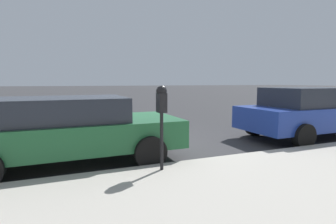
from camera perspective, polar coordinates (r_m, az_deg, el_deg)
ground_plane at (r=7.23m, az=-5.87°, el=-6.84°), size 220.00×220.00×0.00m
parking_meter at (r=4.53m, az=-1.41°, el=1.35°), size 0.21×0.19×1.49m
car_green at (r=5.72m, az=-20.69°, el=-3.31°), size 2.14×4.44×1.36m
car_blue at (r=8.94m, az=28.80°, el=0.11°), size 2.06×4.53×1.51m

